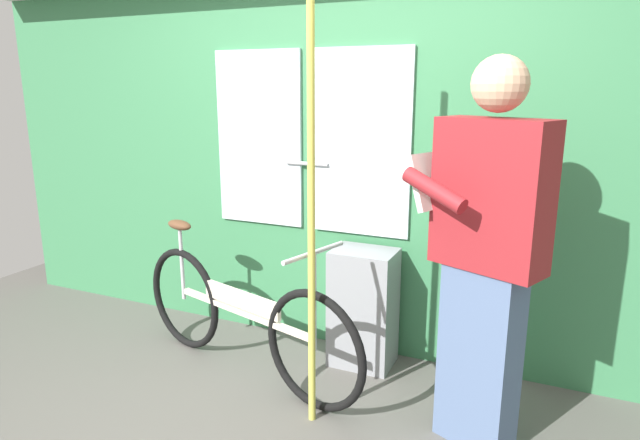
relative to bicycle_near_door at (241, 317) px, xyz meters
The scene contains 5 objects.
train_door_wall 1.11m from the bicycle_near_door, 60.08° to the left, with size 5.37×0.28×2.31m.
bicycle_near_door is the anchor object (origin of this frame).
passenger_reading_newspaper 1.46m from the bicycle_near_door, ahead, with size 0.64×0.59×1.77m.
trash_bin_by_wall 0.73m from the bicycle_near_door, 34.07° to the left, with size 0.37×0.28×0.72m, color gray.
handrail_pole 1.00m from the bicycle_near_door, 23.75° to the right, with size 0.04×0.04×2.27m, color #C6C14C.
Camera 1 is at (1.25, -1.71, 1.65)m, focal length 30.71 mm.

